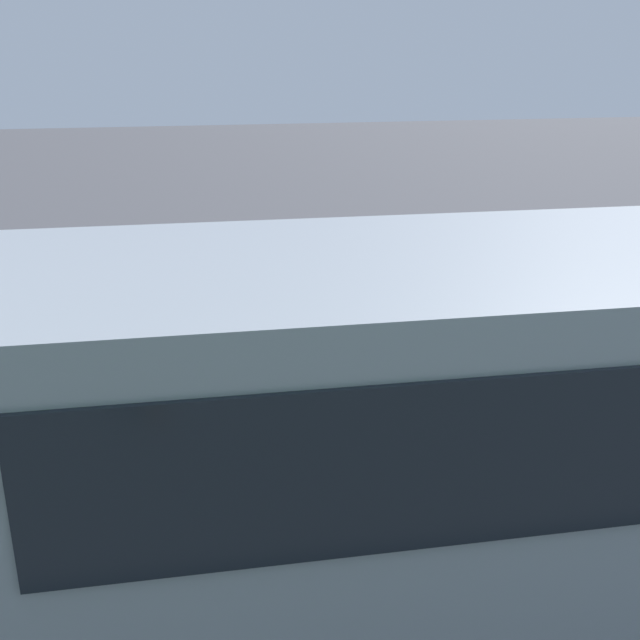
{
  "coord_description": "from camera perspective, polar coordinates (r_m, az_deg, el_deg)",
  "views": [
    {
      "loc": [
        2.2,
        8.78,
        4.54
      ],
      "look_at": [
        0.23,
        -0.66,
        1.1
      ],
      "focal_mm": 43.04,
      "sensor_mm": 36.0,
      "label": 1
    }
  ],
  "objects": [
    {
      "name": "bay_line_b",
      "position": [
        12.11,
        7.68,
        -2.57
      ],
      "size": [
        0.22,
        3.71,
        0.01
      ],
      "color": "white",
      "rests_on": "ground_plane"
    },
    {
      "name": "stunt_motorcycle",
      "position": [
        12.69,
        -18.47,
        2.65
      ],
      "size": [
        1.82,
        0.95,
        1.89
      ],
      "color": "black",
      "rests_on": "ground_plane"
    },
    {
      "name": "spectator_far_right",
      "position": [
        8.51,
        -0.71,
        -5.08
      ],
      "size": [
        0.57,
        0.31,
        1.67
      ],
      "color": "black",
      "rests_on": "ground_plane"
    },
    {
      "name": "bay_line_a",
      "position": [
        13.23,
        18.92,
        -1.54
      ],
      "size": [
        0.22,
        3.77,
        0.01
      ],
      "color": "white",
      "rests_on": "ground_plane"
    },
    {
      "name": "spectator_left",
      "position": [
        9.54,
        20.52,
        -3.45
      ],
      "size": [
        0.58,
        0.37,
        1.69
      ],
      "color": "black",
      "rests_on": "ground_plane"
    },
    {
      "name": "spectator_centre",
      "position": [
        9.28,
        13.92,
        -3.3
      ],
      "size": [
        0.57,
        0.33,
        1.71
      ],
      "color": "black",
      "rests_on": "ground_plane"
    },
    {
      "name": "bay_line_c",
      "position": [
        11.54,
        -5.25,
        -3.63
      ],
      "size": [
        0.21,
        3.57,
        0.01
      ],
      "color": "white",
      "rests_on": "ground_plane"
    },
    {
      "name": "ground_plane",
      "position": [
        10.13,
        2.07,
        -7.02
      ],
      "size": [
        80.0,
        80.0,
        0.0
      ],
      "primitive_type": "plane",
      "color": "#424247"
    },
    {
      "name": "bay_line_d",
      "position": [
        11.59,
        -18.79,
        -4.53
      ],
      "size": [
        0.22,
        3.81,
        0.01
      ],
      "color": "white",
      "rests_on": "ground_plane"
    },
    {
      "name": "spectator_right",
      "position": [
        8.61,
        5.83,
        -4.49
      ],
      "size": [
        0.57,
        0.38,
        1.74
      ],
      "color": "black",
      "rests_on": "ground_plane"
    },
    {
      "name": "traffic_cone",
      "position": [
        12.73,
        -11.03,
        -0.18
      ],
      "size": [
        0.34,
        0.34,
        0.63
      ],
      "color": "orange",
      "rests_on": "ground_plane"
    },
    {
      "name": "parked_motorcycle_silver",
      "position": [
        8.06,
        -5.37,
        -10.73
      ],
      "size": [
        2.05,
        0.58,
        0.99
      ],
      "color": "black",
      "rests_on": "ground_plane"
    }
  ]
}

